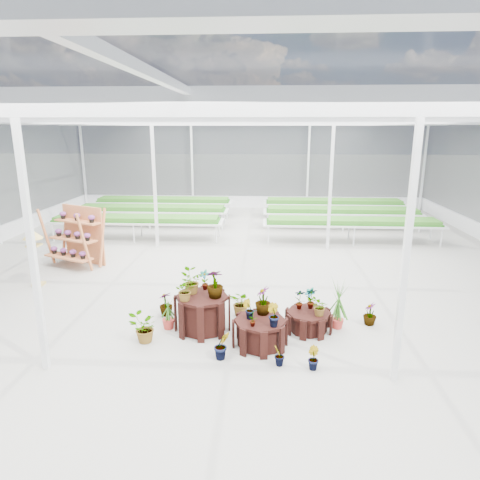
# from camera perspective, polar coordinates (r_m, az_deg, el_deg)

# --- Properties ---
(ground_plane) EXTENTS (24.00, 24.00, 0.00)m
(ground_plane) POSITION_cam_1_polar(r_m,az_deg,el_deg) (11.30, -0.91, -6.53)
(ground_plane) COLOR gray
(ground_plane) RESTS_ON ground
(greenhouse_shell) EXTENTS (18.00, 24.00, 4.50)m
(greenhouse_shell) POSITION_cam_1_polar(r_m,az_deg,el_deg) (10.69, -0.96, 4.78)
(greenhouse_shell) COLOR white
(greenhouse_shell) RESTS_ON ground
(steel_frame) EXTENTS (18.00, 24.00, 4.50)m
(steel_frame) POSITION_cam_1_polar(r_m,az_deg,el_deg) (10.69, -0.96, 4.78)
(steel_frame) COLOR silver
(steel_frame) RESTS_ON ground
(nursery_benches) EXTENTS (16.00, 7.00, 0.84)m
(nursery_benches) POSITION_cam_1_polar(r_m,az_deg,el_deg) (18.10, 0.75, 3.00)
(nursery_benches) COLOR silver
(nursery_benches) RESTS_ON ground
(plinth_tall) EXTENTS (1.20, 1.20, 0.76)m
(plinth_tall) POSITION_cam_1_polar(r_m,az_deg,el_deg) (9.01, -5.03, -9.67)
(plinth_tall) COLOR black
(plinth_tall) RESTS_ON ground
(plinth_mid) EXTENTS (1.18, 1.18, 0.54)m
(plinth_mid) POSITION_cam_1_polar(r_m,az_deg,el_deg) (8.43, 2.67, -12.25)
(plinth_mid) COLOR black
(plinth_mid) RESTS_ON ground
(plinth_low) EXTENTS (1.18, 1.18, 0.42)m
(plinth_low) POSITION_cam_1_polar(r_m,az_deg,el_deg) (9.14, 9.12, -10.63)
(plinth_low) COLOR black
(plinth_low) RESTS_ON ground
(shelf_rack) EXTENTS (1.92, 1.51, 1.80)m
(shelf_rack) POSITION_cam_1_polar(r_m,az_deg,el_deg) (13.85, -21.24, 0.35)
(shelf_rack) COLOR #C77141
(shelf_rack) RESTS_ON ground
(bird_table) EXTENTS (0.41, 0.41, 1.53)m
(bird_table) POSITION_cam_1_polar(r_m,az_deg,el_deg) (12.53, -25.61, -2.18)
(bird_table) COLOR tan
(bird_table) RESTS_ON ground
(nursery_plants) EXTENTS (5.13, 2.88, 1.35)m
(nursery_plants) POSITION_cam_1_polar(r_m,az_deg,el_deg) (8.92, -0.41, -8.74)
(nursery_plants) COLOR #326D21
(nursery_plants) RESTS_ON ground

